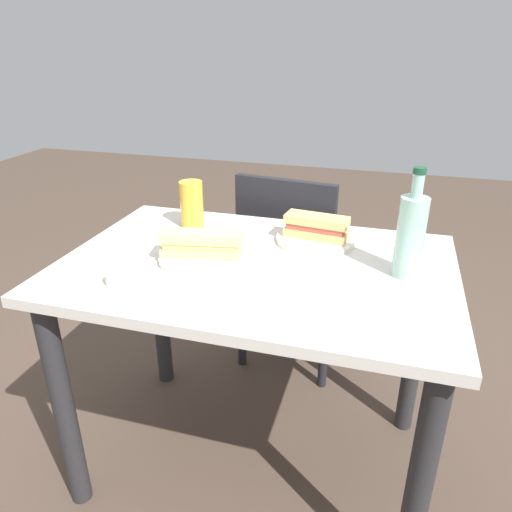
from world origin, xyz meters
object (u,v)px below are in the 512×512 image
(knife_near, at_px, (202,246))
(olive_bowl, at_px, (123,277))
(water_bottle, at_px, (411,235))
(dining_table, at_px, (256,302))
(knife_far, at_px, (318,229))
(baguette_sandwich_near, at_px, (201,244))
(baguette_sandwich_far, at_px, (316,227))
(plate_near, at_px, (202,258))
(plate_far, at_px, (316,239))
(chair_far, at_px, (292,262))
(beer_glass, at_px, (192,204))

(knife_near, xyz_separation_m, olive_bowl, (-0.12, -0.23, -0.00))
(water_bottle, height_order, olive_bowl, water_bottle)
(dining_table, relative_size, knife_far, 6.05)
(dining_table, distance_m, water_bottle, 0.47)
(baguette_sandwich_near, distance_m, olive_bowl, 0.23)
(knife_far, bearing_deg, water_bottle, -38.63)
(dining_table, xyz_separation_m, olive_bowl, (-0.29, -0.21, 0.14))
(baguette_sandwich_far, bearing_deg, dining_table, -124.45)
(knife_near, bearing_deg, plate_near, -66.92)
(plate_near, distance_m, plate_far, 0.36)
(chair_far, height_order, water_bottle, water_bottle)
(baguette_sandwich_far, bearing_deg, baguette_sandwich_near, -142.04)
(knife_far, bearing_deg, baguette_sandwich_far, -85.66)
(baguette_sandwich_near, relative_size, knife_near, 1.30)
(plate_near, relative_size, olive_bowl, 2.79)
(chair_far, distance_m, baguette_sandwich_near, 0.67)
(knife_near, relative_size, water_bottle, 0.62)
(plate_far, xyz_separation_m, water_bottle, (0.26, -0.16, 0.11))
(plate_far, relative_size, olive_bowl, 2.79)
(baguette_sandwich_far, relative_size, olive_bowl, 2.27)
(dining_table, xyz_separation_m, baguette_sandwich_near, (-0.15, -0.03, 0.18))
(plate_far, xyz_separation_m, knife_far, (-0.00, 0.06, 0.01))
(chair_far, xyz_separation_m, baguette_sandwich_near, (-0.14, -0.58, 0.30))
(knife_near, height_order, knife_far, same)
(baguette_sandwich_near, bearing_deg, beer_glass, 118.48)
(baguette_sandwich_far, height_order, beer_glass, beer_glass)
(beer_glass, bearing_deg, water_bottle, -14.59)
(baguette_sandwich_far, xyz_separation_m, water_bottle, (0.26, -0.16, 0.07))
(knife_far, bearing_deg, knife_near, -142.91)
(plate_near, height_order, knife_near, knife_near)
(dining_table, xyz_separation_m, baguette_sandwich_far, (0.13, 0.19, 0.18))
(dining_table, xyz_separation_m, beer_glass, (-0.28, 0.21, 0.20))
(baguette_sandwich_near, bearing_deg, dining_table, 10.01)
(baguette_sandwich_near, bearing_deg, baguette_sandwich_far, 37.96)
(baguette_sandwich_far, bearing_deg, water_bottle, -30.89)
(knife_near, relative_size, olive_bowl, 2.05)
(chair_far, height_order, knife_far, chair_far)
(chair_far, bearing_deg, knife_far, -65.15)
(beer_glass, bearing_deg, knife_far, 5.33)
(baguette_sandwich_far, xyz_separation_m, knife_far, (-0.00, 0.06, -0.03))
(beer_glass, distance_m, olive_bowl, 0.42)
(beer_glass, height_order, olive_bowl, beer_glass)
(chair_far, height_order, plate_near, chair_far)
(baguette_sandwich_far, distance_m, olive_bowl, 0.59)
(knife_near, height_order, water_bottle, water_bottle)
(plate_near, bearing_deg, knife_far, 44.84)
(plate_far, height_order, knife_far, knife_far)
(beer_glass, xyz_separation_m, olive_bowl, (-0.01, -0.42, -0.06))
(water_bottle, bearing_deg, dining_table, -174.74)
(plate_near, xyz_separation_m, knife_far, (0.28, 0.28, 0.01))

